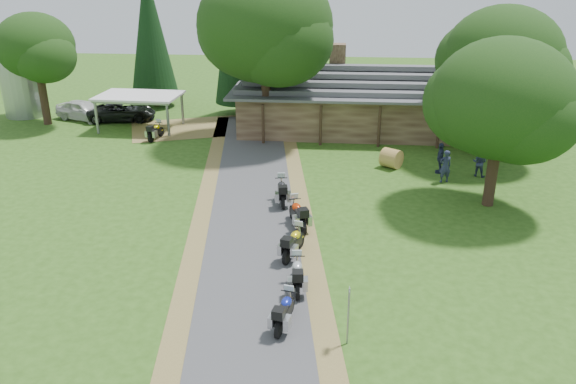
# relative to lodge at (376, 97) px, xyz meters

# --- Properties ---
(ground) EXTENTS (120.00, 120.00, 0.00)m
(ground) POSITION_rel_lodge_xyz_m (-6.00, -24.00, -2.45)
(ground) COLOR #2D5217
(ground) RESTS_ON ground
(driveway) EXTENTS (51.95, 51.95, 0.00)m
(driveway) POSITION_rel_lodge_xyz_m (-6.50, -20.00, -2.45)
(driveway) COLOR #3F3F41
(driveway) RESTS_ON ground
(lodge) EXTENTS (21.40, 9.40, 4.90)m
(lodge) POSITION_rel_lodge_xyz_m (0.00, 0.00, 0.00)
(lodge) COLOR #4F3728
(lodge) RESTS_ON ground
(silo) EXTENTS (3.63, 3.63, 6.61)m
(silo) POSITION_rel_lodge_xyz_m (-28.63, 1.58, 0.85)
(silo) COLOR gray
(silo) RESTS_ON ground
(carport) EXTENTS (6.24, 4.30, 2.63)m
(carport) POSITION_rel_lodge_xyz_m (-17.78, -1.48, -1.13)
(carport) COLOR white
(carport) RESTS_ON ground
(car_white_sedan) EXTENTS (4.55, 6.54, 2.01)m
(car_white_sedan) POSITION_rel_lodge_xyz_m (-23.30, 0.63, -1.44)
(car_white_sedan) COLOR silver
(car_white_sedan) RESTS_ON ground
(car_dark_suv) EXTENTS (3.51, 6.10, 2.19)m
(car_dark_suv) POSITION_rel_lodge_xyz_m (-20.10, 0.66, -1.35)
(car_dark_suv) COLOR black
(car_dark_suv) RESTS_ON ground
(motorcycle_row_a) EXTENTS (0.95, 1.95, 1.28)m
(motorcycle_row_a) POSITION_rel_lodge_xyz_m (-4.50, -25.69, -1.81)
(motorcycle_row_a) COLOR #16239C
(motorcycle_row_a) RESTS_ON ground
(motorcycle_row_b) EXTENTS (0.83, 2.04, 1.36)m
(motorcycle_row_b) POSITION_rel_lodge_xyz_m (-4.24, -23.26, -1.77)
(motorcycle_row_b) COLOR #B3B5BB
(motorcycle_row_b) RESTS_ON ground
(motorcycle_row_c) EXTENTS (1.22, 2.13, 1.39)m
(motorcycle_row_c) POSITION_rel_lodge_xyz_m (-4.59, -20.64, -1.76)
(motorcycle_row_c) COLOR gold
(motorcycle_row_c) RESTS_ON ground
(motorcycle_row_d) EXTENTS (1.41, 2.24, 1.46)m
(motorcycle_row_d) POSITION_rel_lodge_xyz_m (-4.62, -17.73, -1.72)
(motorcycle_row_d) COLOR red
(motorcycle_row_d) RESTS_ON ground
(motorcycle_row_e) EXTENTS (1.02, 2.19, 1.44)m
(motorcycle_row_e) POSITION_rel_lodge_xyz_m (-5.66, -14.90, -1.73)
(motorcycle_row_e) COLOR black
(motorcycle_row_e) RESTS_ON ground
(motorcycle_carport_a) EXTENTS (0.97, 2.04, 1.34)m
(motorcycle_carport_a) POSITION_rel_lodge_xyz_m (-15.82, -4.18, -1.78)
(motorcycle_carport_a) COLOR #EBDB00
(motorcycle_carport_a) RESTS_ON ground
(person_a) EXTENTS (0.74, 0.62, 2.26)m
(person_a) POSITION_rel_lodge_xyz_m (3.38, -11.04, -1.32)
(person_a) COLOR #2B3151
(person_a) RESTS_ON ground
(person_b) EXTENTS (0.70, 0.64, 2.02)m
(person_b) POSITION_rel_lodge_xyz_m (5.58, -9.86, -1.44)
(person_b) COLOR #2B3151
(person_b) RESTS_ON ground
(person_c) EXTENTS (0.55, 0.69, 2.20)m
(person_c) POSITION_rel_lodge_xyz_m (3.35, -9.47, -1.35)
(person_c) COLOR #2B3151
(person_c) RESTS_ON ground
(hay_bale) EXTENTS (1.57, 1.60, 1.19)m
(hay_bale) POSITION_rel_lodge_xyz_m (0.53, -8.75, -1.86)
(hay_bale) COLOR olive
(hay_bale) RESTS_ON ground
(sign_post) EXTENTS (0.38, 0.06, 2.12)m
(sign_post) POSITION_rel_lodge_xyz_m (-2.33, -26.55, -1.39)
(sign_post) COLOR gray
(sign_post) RESTS_ON ground
(oak_lodge_left) EXTENTS (9.12, 9.12, 12.84)m
(oak_lodge_left) POSITION_rel_lodge_xyz_m (-7.90, -3.41, 3.97)
(oak_lodge_left) COLOR #143510
(oak_lodge_left) RESTS_ON ground
(oak_lodge_right) EXTENTS (7.18, 7.18, 10.49)m
(oak_lodge_right) POSITION_rel_lodge_xyz_m (7.12, -6.00, 2.79)
(oak_lodge_right) COLOR #143510
(oak_lodge_right) RESTS_ON ground
(oak_driveway) EXTENTS (7.00, 7.00, 9.09)m
(oak_driveway) POSITION_rel_lodge_xyz_m (5.12, -14.20, 2.10)
(oak_driveway) COLOR #143510
(oak_driveway) RESTS_ON ground
(oak_silo) EXTENTS (5.78, 5.78, 9.75)m
(oak_silo) POSITION_rel_lodge_xyz_m (-25.63, -0.83, 2.42)
(oak_silo) COLOR #143510
(oak_silo) RESTS_ON ground
(cedar_near) EXTENTS (4.14, 4.14, 14.71)m
(cedar_near) POSITION_rel_lodge_xyz_m (-10.93, 3.52, 4.91)
(cedar_near) COLOR black
(cedar_near) RESTS_ON ground
(cedar_far) EXTENTS (4.06, 4.06, 11.87)m
(cedar_far) POSITION_rel_lodge_xyz_m (-18.94, 5.91, 3.48)
(cedar_far) COLOR black
(cedar_far) RESTS_ON ground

